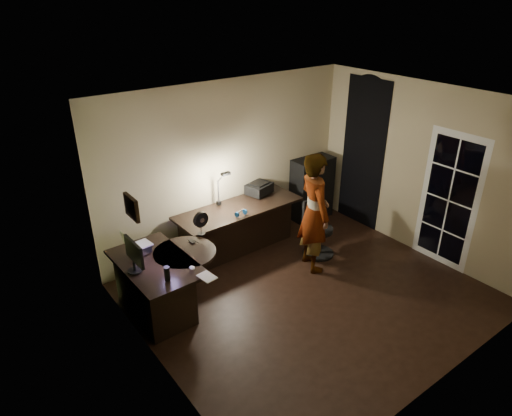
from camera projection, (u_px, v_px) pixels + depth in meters
floor at (309, 295)px, 6.43m from camera, size 4.50×4.00×0.01m
ceiling at (321, 104)px, 5.24m from camera, size 4.50×4.00×0.01m
wall_back at (228, 165)px, 7.28m from camera, size 4.50×0.01×2.70m
wall_front at (458, 283)px, 4.40m from camera, size 4.50×0.01×2.70m
wall_left at (152, 268)px, 4.62m from camera, size 0.01×4.00×2.70m
wall_right at (421, 171)px, 7.05m from camera, size 0.01×4.00×2.70m
green_wall_overlay at (153, 268)px, 4.63m from camera, size 0.00×4.00×2.70m
arched_doorway at (363, 154)px, 7.89m from camera, size 0.01×0.90×2.60m
french_door at (449, 201)px, 6.78m from camera, size 0.02×0.92×2.10m
framed_picture at (132, 207)px, 4.75m from camera, size 0.04×0.30×0.25m
desk_left at (158, 287)px, 5.95m from camera, size 0.86×1.37×0.78m
desk_right at (239, 229)px, 7.36m from camera, size 2.10×0.76×0.78m
cabinet at (312, 188)px, 8.36m from camera, size 0.77×0.39×1.16m
laptop_stand at (140, 249)px, 5.93m from camera, size 0.28×0.24×0.10m
laptop at (139, 239)px, 5.86m from camera, size 0.34×0.32×0.21m
monitor at (134, 261)px, 5.50m from camera, size 0.10×0.45×0.30m
mouse at (192, 268)px, 5.60m from camera, size 0.07×0.10×0.03m
phone at (192, 241)px, 6.21m from camera, size 0.06×0.12×0.01m
pen at (196, 241)px, 6.19m from camera, size 0.03×0.12×0.01m
speaker at (167, 274)px, 5.36m from camera, size 0.08×0.08×0.18m
notepad at (207, 277)px, 5.45m from camera, size 0.19×0.24×0.01m
desk_fan at (201, 223)px, 6.30m from camera, size 0.24×0.15×0.35m
headphones at (241, 213)px, 6.87m from camera, size 0.20×0.12×0.09m
printer at (259, 188)px, 7.60m from camera, size 0.48×0.42×0.18m
desk_lamp at (218, 186)px, 7.09m from camera, size 0.19×0.31×0.65m
office_chair at (320, 229)px, 7.22m from camera, size 0.52×0.52×0.90m
person at (314, 213)px, 6.70m from camera, size 0.61×0.76×1.85m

